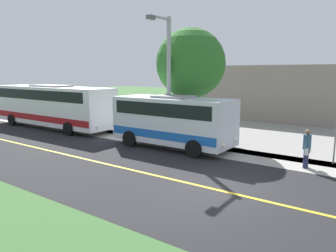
{
  "coord_description": "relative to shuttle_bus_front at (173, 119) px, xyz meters",
  "views": [
    {
      "loc": [
        9.97,
        5.0,
        4.21
      ],
      "look_at": [
        -3.5,
        -4.52,
        1.4
      ],
      "focal_mm": 34.15,
      "sensor_mm": 36.0,
      "label": 1
    }
  ],
  "objects": [
    {
      "name": "ground_plane",
      "position": [
        4.57,
        4.93,
        -1.6
      ],
      "size": [
        120.0,
        120.0,
        0.0
      ],
      "primitive_type": "plane",
      "color": "#3D6633"
    },
    {
      "name": "commercial_building",
      "position": [
        -16.83,
        3.74,
        0.77
      ],
      "size": [
        10.0,
        23.68,
        4.75
      ],
      "primitive_type": "cube",
      "color": "gray",
      "rests_on": "ground"
    },
    {
      "name": "sidewalk",
      "position": [
        -0.63,
        4.93,
        -1.6
      ],
      "size": [
        2.4,
        100.0,
        0.01
      ],
      "primitive_type": "cube",
      "color": "#9E9991",
      "rests_on": "ground"
    },
    {
      "name": "tree_curbside",
      "position": [
        -2.83,
        -0.62,
        3.1
      ],
      "size": [
        4.34,
        4.34,
        6.89
      ],
      "color": "#4C3826",
      "rests_on": "ground"
    },
    {
      "name": "road_surface",
      "position": [
        4.57,
        4.93,
        -1.6
      ],
      "size": [
        8.0,
        100.0,
        0.01
      ],
      "primitive_type": "cube",
      "color": "black",
      "rests_on": "ground"
    },
    {
      "name": "transit_bus_rear",
      "position": [
        0.0,
        -11.07,
        0.17
      ],
      "size": [
        2.79,
        11.39,
        3.23
      ],
      "color": "white",
      "rests_on": "ground"
    },
    {
      "name": "street_light_pole",
      "position": [
        -0.3,
        -0.59,
        2.4
      ],
      "size": [
        1.97,
        0.24,
        7.2
      ],
      "color": "#9E9EA3",
      "rests_on": "ground"
    },
    {
      "name": "road_centre_line",
      "position": [
        4.57,
        4.93,
        -1.59
      ],
      "size": [
        0.16,
        100.0,
        0.0
      ],
      "primitive_type": "cube",
      "color": "gold",
      "rests_on": "ground"
    },
    {
      "name": "shuttle_bus_front",
      "position": [
        0.0,
        0.0,
        0.0
      ],
      "size": [
        2.79,
        6.94,
        2.92
      ],
      "color": "silver",
      "rests_on": "ground"
    },
    {
      "name": "pedestrian_with_bags",
      "position": [
        -0.16,
        7.03,
        -0.68
      ],
      "size": [
        0.72,
        0.34,
        1.73
      ],
      "color": "#1E2347",
      "rests_on": "ground"
    }
  ]
}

